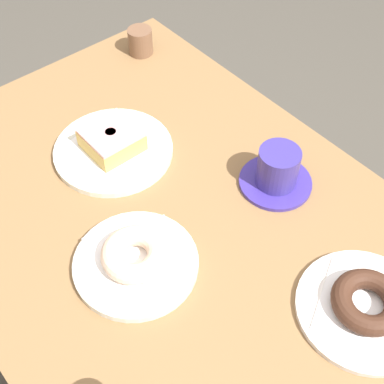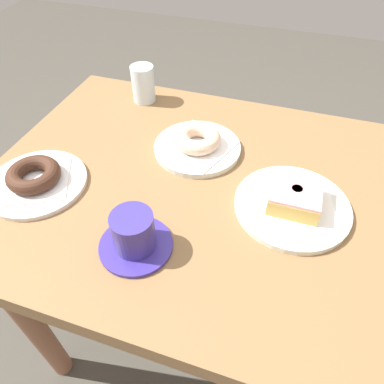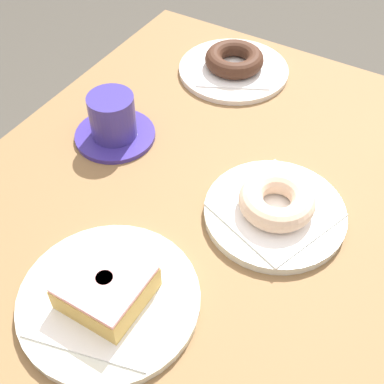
{
  "view_description": "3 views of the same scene",
  "coord_description": "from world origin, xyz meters",
  "px_view_note": "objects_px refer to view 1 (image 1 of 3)",
  "views": [
    {
      "loc": [
        -0.49,
        0.35,
        1.52
      ],
      "look_at": [
        -0.03,
        -0.05,
        0.79
      ],
      "focal_mm": 50.14,
      "sensor_mm": 36.0,
      "label": 1
    },
    {
      "loc": [
        0.13,
        -0.53,
        1.29
      ],
      "look_at": [
        -0.03,
        -0.06,
        0.78
      ],
      "focal_mm": 32.87,
      "sensor_mm": 36.0,
      "label": 2
    },
    {
      "loc": [
        0.41,
        0.25,
        1.33
      ],
      "look_at": [
        -0.01,
        0.0,
        0.8
      ],
      "focal_mm": 47.65,
      "sensor_mm": 36.0,
      "label": 3
    }
  ],
  "objects_px": {
    "donut_sugar_ring": "(135,254)",
    "donut_chocolate_ring": "(368,302)",
    "plate_glazed_square": "(113,150)",
    "plate_chocolate_ring": "(364,309)",
    "sugar_jar": "(140,41)",
    "coffee_cup": "(277,171)",
    "donut_glazed_square": "(112,139)",
    "plate_sugar_ring": "(136,264)"
  },
  "relations": [
    {
      "from": "plate_sugar_ring",
      "to": "donut_chocolate_ring",
      "type": "relative_size",
      "value": 1.83
    },
    {
      "from": "plate_glazed_square",
      "to": "sugar_jar",
      "type": "height_order",
      "value": "sugar_jar"
    },
    {
      "from": "plate_glazed_square",
      "to": "coffee_cup",
      "type": "xyz_separation_m",
      "value": [
        -0.26,
        -0.19,
        0.03
      ]
    },
    {
      "from": "donut_glazed_square",
      "to": "coffee_cup",
      "type": "distance_m",
      "value": 0.32
    },
    {
      "from": "donut_sugar_ring",
      "to": "donut_glazed_square",
      "type": "distance_m",
      "value": 0.27
    },
    {
      "from": "donut_chocolate_ring",
      "to": "sugar_jar",
      "type": "height_order",
      "value": "sugar_jar"
    },
    {
      "from": "donut_sugar_ring",
      "to": "donut_chocolate_ring",
      "type": "bearing_deg",
      "value": -143.02
    },
    {
      "from": "plate_glazed_square",
      "to": "coffee_cup",
      "type": "distance_m",
      "value": 0.32
    },
    {
      "from": "plate_sugar_ring",
      "to": "sugar_jar",
      "type": "bearing_deg",
      "value": -37.46
    },
    {
      "from": "plate_sugar_ring",
      "to": "coffee_cup",
      "type": "distance_m",
      "value": 0.31
    },
    {
      "from": "plate_chocolate_ring",
      "to": "coffee_cup",
      "type": "height_order",
      "value": "coffee_cup"
    },
    {
      "from": "coffee_cup",
      "to": "sugar_jar",
      "type": "distance_m",
      "value": 0.5
    },
    {
      "from": "plate_chocolate_ring",
      "to": "coffee_cup",
      "type": "bearing_deg",
      "value": -17.13
    },
    {
      "from": "plate_sugar_ring",
      "to": "plate_chocolate_ring",
      "type": "bearing_deg",
      "value": -143.02
    },
    {
      "from": "donut_sugar_ring",
      "to": "sugar_jar",
      "type": "bearing_deg",
      "value": -37.46
    },
    {
      "from": "donut_chocolate_ring",
      "to": "sugar_jar",
      "type": "distance_m",
      "value": 0.78
    },
    {
      "from": "donut_sugar_ring",
      "to": "plate_chocolate_ring",
      "type": "height_order",
      "value": "donut_sugar_ring"
    },
    {
      "from": "plate_sugar_ring",
      "to": "donut_glazed_square",
      "type": "bearing_deg",
      "value": -26.82
    },
    {
      "from": "coffee_cup",
      "to": "sugar_jar",
      "type": "height_order",
      "value": "coffee_cup"
    },
    {
      "from": "donut_sugar_ring",
      "to": "plate_chocolate_ring",
      "type": "bearing_deg",
      "value": -143.02
    },
    {
      "from": "donut_sugar_ring",
      "to": "plate_glazed_square",
      "type": "height_order",
      "value": "donut_sugar_ring"
    },
    {
      "from": "plate_chocolate_ring",
      "to": "sugar_jar",
      "type": "bearing_deg",
      "value": -10.25
    },
    {
      "from": "plate_sugar_ring",
      "to": "plate_glazed_square",
      "type": "height_order",
      "value": "plate_sugar_ring"
    },
    {
      "from": "plate_sugar_ring",
      "to": "sugar_jar",
      "type": "distance_m",
      "value": 0.6
    },
    {
      "from": "plate_sugar_ring",
      "to": "sugar_jar",
      "type": "relative_size",
      "value": 3.39
    },
    {
      "from": "plate_chocolate_ring",
      "to": "plate_glazed_square",
      "type": "relative_size",
      "value": 0.91
    },
    {
      "from": "sugar_jar",
      "to": "plate_sugar_ring",
      "type": "bearing_deg",
      "value": 142.54
    },
    {
      "from": "plate_sugar_ring",
      "to": "coffee_cup",
      "type": "height_order",
      "value": "coffee_cup"
    },
    {
      "from": "plate_glazed_square",
      "to": "donut_chocolate_ring",
      "type": "bearing_deg",
      "value": -169.29
    },
    {
      "from": "donut_glazed_square",
      "to": "plate_sugar_ring",
      "type": "bearing_deg",
      "value": 153.18
    },
    {
      "from": "plate_sugar_ring",
      "to": "donut_chocolate_ring",
      "type": "distance_m",
      "value": 0.37
    },
    {
      "from": "plate_chocolate_ring",
      "to": "sugar_jar",
      "type": "relative_size",
      "value": 3.49
    },
    {
      "from": "donut_sugar_ring",
      "to": "coffee_cup",
      "type": "height_order",
      "value": "coffee_cup"
    },
    {
      "from": "donut_glazed_square",
      "to": "sugar_jar",
      "type": "distance_m",
      "value": 0.33
    },
    {
      "from": "plate_chocolate_ring",
      "to": "donut_sugar_ring",
      "type": "bearing_deg",
      "value": 36.98
    },
    {
      "from": "donut_sugar_ring",
      "to": "coffee_cup",
      "type": "bearing_deg",
      "value": -94.12
    },
    {
      "from": "donut_sugar_ring",
      "to": "sugar_jar",
      "type": "distance_m",
      "value": 0.6
    },
    {
      "from": "donut_sugar_ring",
      "to": "coffee_cup",
      "type": "relative_size",
      "value": 0.81
    },
    {
      "from": "donut_sugar_ring",
      "to": "plate_glazed_square",
      "type": "xyz_separation_m",
      "value": [
        0.24,
        -0.12,
        -0.03
      ]
    },
    {
      "from": "donut_chocolate_ring",
      "to": "plate_sugar_ring",
      "type": "bearing_deg",
      "value": 36.98
    },
    {
      "from": "plate_glazed_square",
      "to": "donut_glazed_square",
      "type": "height_order",
      "value": "donut_glazed_square"
    },
    {
      "from": "plate_chocolate_ring",
      "to": "donut_chocolate_ring",
      "type": "distance_m",
      "value": 0.02
    }
  ]
}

